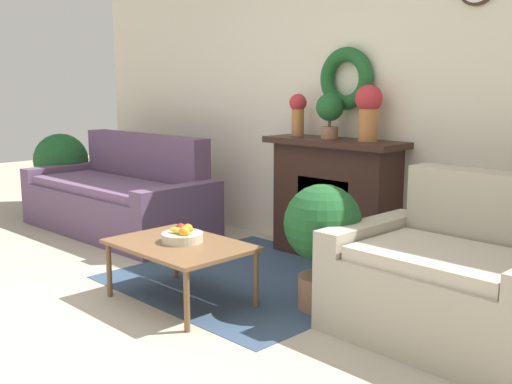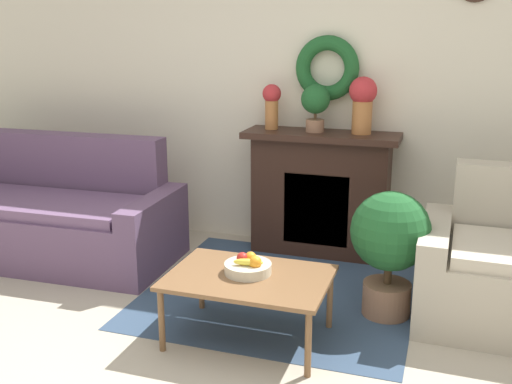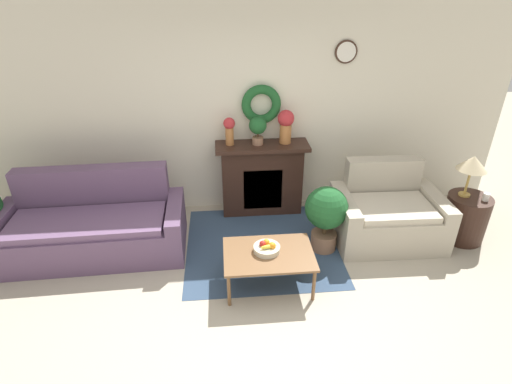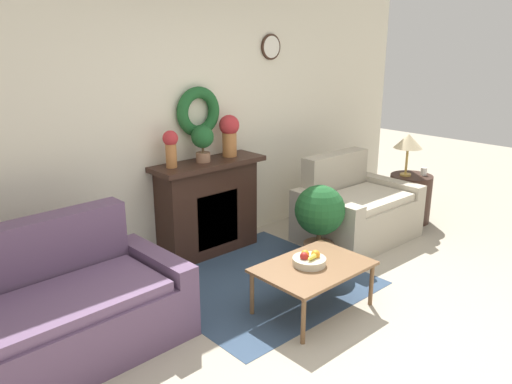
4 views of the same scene
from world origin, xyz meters
name	(u,v)px [view 4 (image 4 of 4)]	position (x,y,z in m)	size (l,w,h in m)	color
ground_plane	(380,347)	(0.00, 0.00, 0.00)	(16.00, 16.00, 0.00)	#ADA38E
floor_rug	(257,281)	(0.04, 1.38, 0.00)	(1.80, 1.74, 0.01)	#334760
wall_back	(184,123)	(0.00, 2.43, 1.35)	(6.80, 0.18, 2.70)	beige
fireplace	(208,207)	(0.12, 2.22, 0.50)	(1.20, 0.41, 0.99)	#331E16
couch_left	(31,324)	(-1.93, 1.49, 0.32)	(2.12, 0.97, 0.94)	#604766
loveseat_right	(355,210)	(1.58, 1.44, 0.32)	(1.28, 0.92, 0.92)	#B2A893
coffee_table	(313,269)	(0.04, 0.70, 0.36)	(0.92, 0.64, 0.40)	brown
fruit_bowl	(309,260)	(0.02, 0.73, 0.44)	(0.27, 0.27, 0.12)	beige
side_table_by_loveseat	(410,198)	(2.53, 1.32, 0.29)	(0.50, 0.50, 0.58)	#331E16
table_lamp	(408,142)	(2.46, 1.38, 0.99)	(0.34, 0.34, 0.51)	#B28E42
mug	(424,171)	(2.64, 1.24, 0.63)	(0.07, 0.07, 0.09)	silver
vase_on_mantel_left	(171,146)	(-0.29, 2.23, 1.20)	(0.15, 0.15, 0.35)	#AD6B38
vase_on_mantel_right	(229,132)	(0.42, 2.23, 1.24)	(0.21, 0.21, 0.43)	#AD6B38
potted_plant_on_mantel	(203,140)	(0.07, 2.21, 1.21)	(0.22, 0.22, 0.36)	#8E664C
potted_plant_floor_by_loveseat	(320,216)	(0.77, 1.27, 0.50)	(0.49, 0.49, 0.81)	#8E664C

